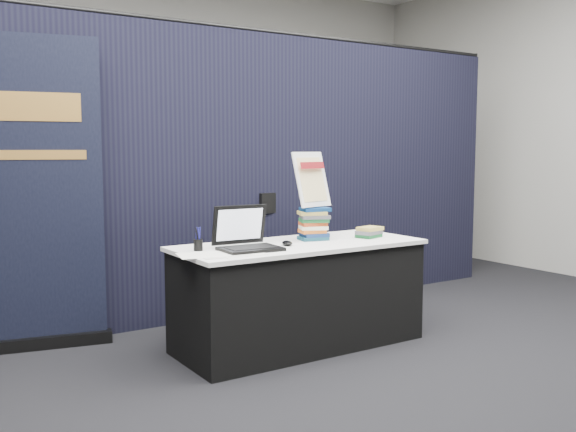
% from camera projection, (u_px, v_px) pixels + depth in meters
% --- Properties ---
extents(floor, '(8.00, 8.00, 0.00)m').
position_uv_depth(floor, '(346.00, 367.00, 4.20)').
color(floor, black).
rests_on(floor, ground).
extents(wall_back, '(8.00, 0.02, 3.50)m').
position_uv_depth(wall_back, '(131.00, 120.00, 7.35)').
color(wall_back, '#A8A69F').
rests_on(wall_back, floor).
extents(drape_partition, '(6.00, 0.08, 2.40)m').
position_uv_depth(drape_partition, '(230.00, 175.00, 5.40)').
color(drape_partition, black).
rests_on(drape_partition, floor).
extents(display_table, '(1.80, 0.75, 0.75)m').
position_uv_depth(display_table, '(299.00, 294.00, 4.61)').
color(display_table, black).
rests_on(display_table, floor).
extents(laptop, '(0.40, 0.33, 0.29)m').
position_uv_depth(laptop, '(247.00, 240.00, 4.27)').
color(laptop, black).
rests_on(laptop, display_table).
extents(mouse, '(0.09, 0.12, 0.03)m').
position_uv_depth(mouse, '(287.00, 243.00, 4.45)').
color(mouse, black).
rests_on(mouse, display_table).
extents(brochure_left, '(0.38, 0.30, 0.00)m').
position_uv_depth(brochure_left, '(205.00, 255.00, 4.05)').
color(brochure_left, white).
rests_on(brochure_left, display_table).
extents(brochure_mid, '(0.35, 0.26, 0.00)m').
position_uv_depth(brochure_mid, '(224.00, 255.00, 4.06)').
color(brochure_mid, silver).
rests_on(brochure_mid, display_table).
extents(brochure_right, '(0.31, 0.22, 0.00)m').
position_uv_depth(brochure_right, '(240.00, 254.00, 4.09)').
color(brochure_right, white).
rests_on(brochure_right, display_table).
extents(pen_cup, '(0.07, 0.07, 0.08)m').
position_uv_depth(pen_cup, '(198.00, 245.00, 4.22)').
color(pen_cup, black).
rests_on(pen_cup, display_table).
extents(book_stack_tall, '(0.23, 0.20, 0.24)m').
position_uv_depth(book_stack_tall, '(314.00, 224.00, 4.71)').
color(book_stack_tall, '#154253').
rests_on(book_stack_tall, display_table).
extents(book_stack_short, '(0.22, 0.19, 0.08)m').
position_uv_depth(book_stack_short, '(370.00, 232.00, 4.86)').
color(book_stack_short, '#1B6532').
rests_on(book_stack_short, display_table).
extents(info_sign, '(0.33, 0.18, 0.42)m').
position_uv_depth(info_sign, '(312.00, 180.00, 4.70)').
color(info_sign, black).
rests_on(info_sign, book_stack_tall).
extents(pullup_banner, '(0.94, 0.29, 2.20)m').
position_uv_depth(pullup_banner, '(38.00, 212.00, 4.49)').
color(pullup_banner, black).
rests_on(pullup_banner, floor).
extents(stacking_chair, '(0.55, 0.56, 1.04)m').
position_uv_depth(stacking_chair, '(291.00, 246.00, 5.57)').
color(stacking_chair, black).
rests_on(stacking_chair, floor).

